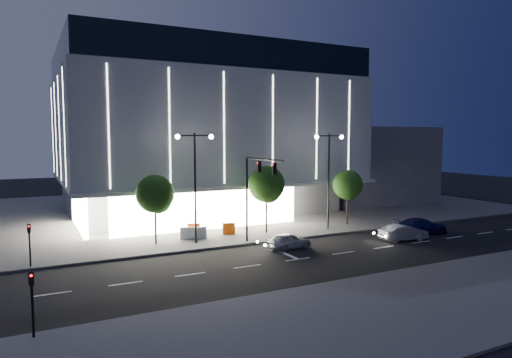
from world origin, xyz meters
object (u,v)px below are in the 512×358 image
object	(u,v)px
traffic_mast	(255,184)
car_second	(403,232)
tree_left	(155,196)
car_third	(421,226)
street_lamp_east	(329,167)
ped_signal_far	(29,241)
tree_mid	(267,186)
barrier_d	(200,233)
barrier_c	(229,229)
barrier_a	(194,229)
tree_right	(348,186)
street_lamp_west	(195,171)
ped_signal_near	(32,297)
barrier_b	(187,233)
car_lead	(289,241)

from	to	relation	value
traffic_mast	car_second	size ratio (longest dim) A/B	1.70
tree_left	car_third	xyz separation A→B (m)	(22.49, -6.17, -3.32)
traffic_mast	car_third	world-z (taller)	traffic_mast
street_lamp_east	car_third	xyz separation A→B (m)	(6.51, -5.15, -5.24)
street_lamp_east	ped_signal_far	xyz separation A→B (m)	(-25.00, -1.50, -4.07)
tree_left	tree_mid	size ratio (longest dim) A/B	0.93
tree_mid	barrier_d	bearing A→B (deg)	177.08
traffic_mast	barrier_c	distance (m)	6.33
barrier_a	barrier_d	size ratio (longest dim) A/B	1.00
tree_mid	tree_right	size ratio (longest dim) A/B	1.12
street_lamp_west	ped_signal_far	xyz separation A→B (m)	(-12.00, -1.50, -4.07)
car_third	ped_signal_near	bearing A→B (deg)	109.64
street_lamp_west	barrier_c	bearing A→B (deg)	26.99
barrier_b	barrier_d	xyz separation A→B (m)	(1.04, -0.39, 0.00)
traffic_mast	ped_signal_far	xyz separation A→B (m)	(-16.00, 1.16, -3.14)
traffic_mast	car_second	world-z (taller)	traffic_mast
traffic_mast	street_lamp_west	bearing A→B (deg)	146.35
car_third	barrier_d	xyz separation A→B (m)	(-18.67, 6.49, -0.07)
street_lamp_west	ped_signal_near	bearing A→B (deg)	-131.63
street_lamp_east	barrier_b	distance (m)	14.33
car_lead	barrier_a	world-z (taller)	car_lead
traffic_mast	street_lamp_east	distance (m)	9.43
traffic_mast	barrier_a	size ratio (longest dim) A/B	6.43
tree_left	car_second	xyz separation A→B (m)	(19.09, -7.41, -3.35)
barrier_a	street_lamp_east	bearing A→B (deg)	0.69
car_second	ped_signal_near	bearing A→B (deg)	111.39
traffic_mast	ped_signal_near	size ratio (longest dim) A/B	2.36
street_lamp_east	tree_left	world-z (taller)	street_lamp_east
street_lamp_west	street_lamp_east	size ratio (longest dim) A/B	1.00
barrier_b	barrier_c	distance (m)	3.93
barrier_c	barrier_d	distance (m)	2.93
tree_left	barrier_b	distance (m)	4.43
street_lamp_west	barrier_b	distance (m)	5.59
barrier_c	ped_signal_far	bearing A→B (deg)	-150.06
ped_signal_near	car_second	world-z (taller)	ped_signal_near
ped_signal_near	barrier_a	size ratio (longest dim) A/B	2.73
street_lamp_east	ped_signal_near	xyz separation A→B (m)	(-25.00, -13.50, -4.07)
street_lamp_west	barrier_c	xyz separation A→B (m)	(3.72, 1.90, -5.31)
traffic_mast	tree_right	xyz separation A→B (m)	(12.03, 3.68, -1.14)
car_second	car_third	distance (m)	3.61
barrier_c	car_third	bearing A→B (deg)	-6.30
tree_left	barrier_a	xyz separation A→B (m)	(3.84, 2.03, -3.38)
tree_mid	barrier_c	xyz separation A→B (m)	(-3.30, 0.88, -3.68)
ped_signal_near	car_lead	bearing A→B (deg)	26.50
ped_signal_far	tree_right	bearing A→B (deg)	5.14
street_lamp_east	tree_mid	distance (m)	6.27
ped_signal_far	car_third	size ratio (longest dim) A/B	0.61
tree_mid	ped_signal_far	bearing A→B (deg)	-172.45
car_second	barrier_b	xyz separation A→B (m)	(-16.32, 8.12, -0.03)
ped_signal_near	barrier_c	bearing A→B (deg)	44.40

